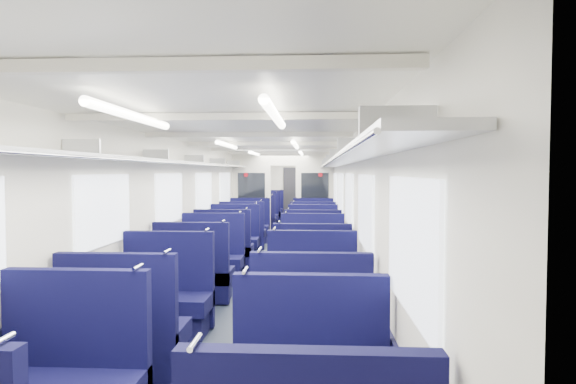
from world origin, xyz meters
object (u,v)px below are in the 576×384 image
Objects in this scene: seat_19 at (313,228)px; seat_24 at (266,214)px; seat_17 at (313,235)px; seat_21 at (313,221)px; seat_5 at (311,336)px; seat_9 at (312,279)px; seat_8 at (194,276)px; seat_11 at (313,262)px; seat_27 at (313,211)px; end_door at (293,192)px; seat_10 at (212,261)px; seat_25 at (313,214)px; seat_4 at (124,338)px; seat_14 at (234,241)px; seat_22 at (262,217)px; bulkhead at (283,193)px; seat_13 at (313,251)px; seat_26 at (269,211)px; seat_18 at (249,228)px; seat_7 at (312,299)px; seat_16 at (243,234)px; seat_23 at (313,217)px; seat_20 at (258,221)px; seat_6 at (166,301)px; seat_15 at (313,242)px; seat_12 at (224,250)px.

seat_19 is 1.00× the size of seat_24.
seat_17 is 3.13m from seat_21.
seat_5 is 2.27m from seat_9.
seat_8 is 2.05m from seat_11.
end_door is at bearing 121.48° from seat_27.
seat_10 is 1.00× the size of seat_25.
seat_4 is at bearing -101.37° from seat_19.
seat_5 and seat_14 have the same top height.
end_door is 11.39m from seat_11.
seat_10 and seat_22 have the same top height.
bulkhead reaches higher than seat_10.
seat_26 is at bearing 100.42° from seat_13.
end_door is at bearing 83.03° from seat_18.
seat_5 is at bearing -82.32° from seat_24.
seat_24 is at bearing 100.73° from seat_11.
seat_4 is at bearing -97.61° from seat_25.
seat_11 is at bearing 90.00° from seat_7.
seat_9 and seat_16 have the same top height.
bulkhead is at bearing 82.80° from seat_8.
seat_7 is 1.00× the size of seat_8.
end_door is at bearing 107.69° from seat_25.
seat_5 is 1.24m from seat_7.
seat_5 is 11.23m from seat_23.
end_door is 1.71× the size of seat_27.
seat_17 is 1.00× the size of seat_20.
seat_10 is at bearing -100.72° from seat_25.
seat_23 is at bearing 77.85° from seat_10.
seat_9 is (1.66, 1.19, 0.00)m from seat_6.
seat_15 is 6.58m from seat_25.
seat_19 is (1.66, 1.21, 0.00)m from seat_16.
seat_23 and seat_27 have the same top height.
seat_14 is 4.29m from seat_20.
seat_13 and seat_25 have the same top height.
seat_14 is (0.00, 2.21, 0.00)m from seat_10.
seat_4 is 1.00× the size of seat_26.
seat_21 and seat_25 have the same top height.
seat_15 and seat_21 have the same top height.
seat_13 is 9.18m from seat_26.
seat_16 is at bearing 116.16° from seat_11.
seat_12 is at bearing -100.48° from seat_27.
seat_10 is 1.00× the size of seat_27.
seat_6 is 1.00× the size of seat_26.
end_door is 13.70m from seat_7.
seat_5 is 8.28m from seat_18.
seat_17 is (0.00, 5.66, 0.00)m from seat_7.
seat_20 is (0.00, 4.29, 0.00)m from seat_14.
seat_10 is at bearing -90.00° from seat_22.
seat_5 is (0.83, -8.93, -0.87)m from bulkhead.
seat_4 is at bearing -90.00° from seat_12.
seat_10 is 1.96m from seat_13.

